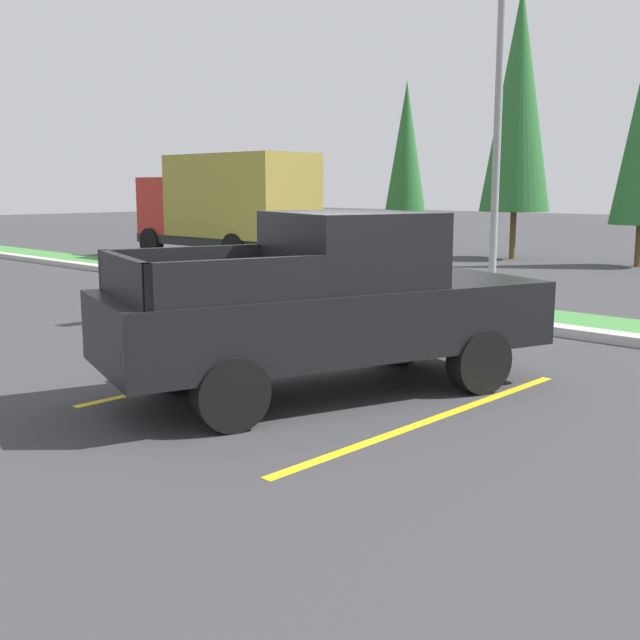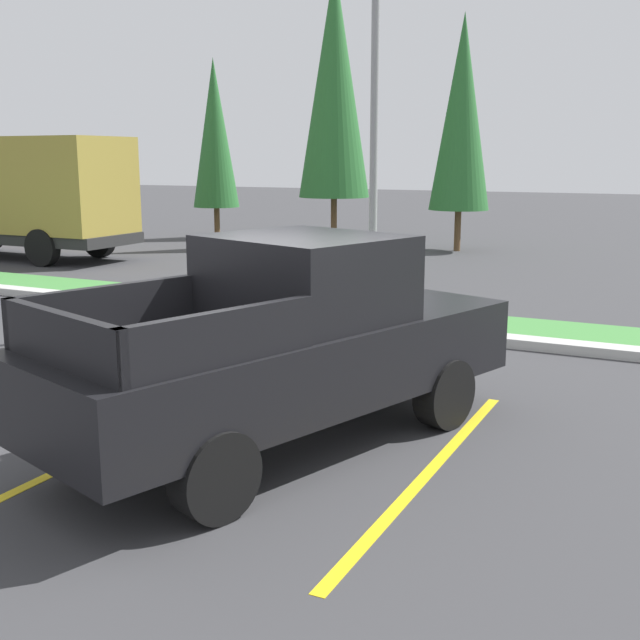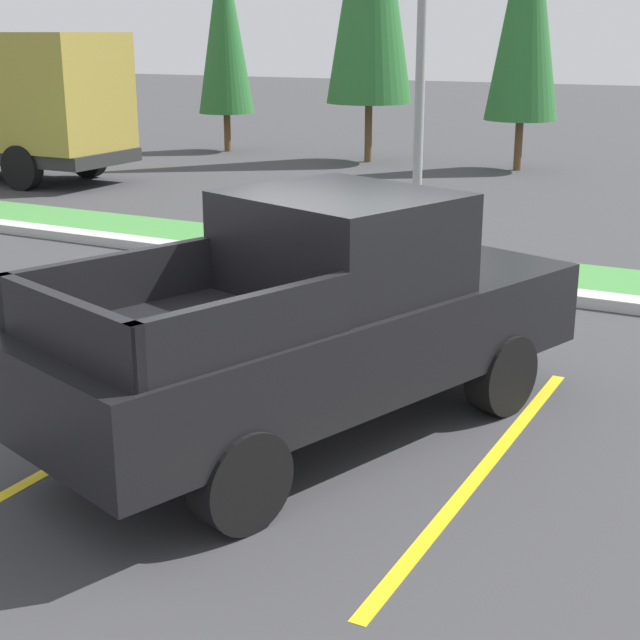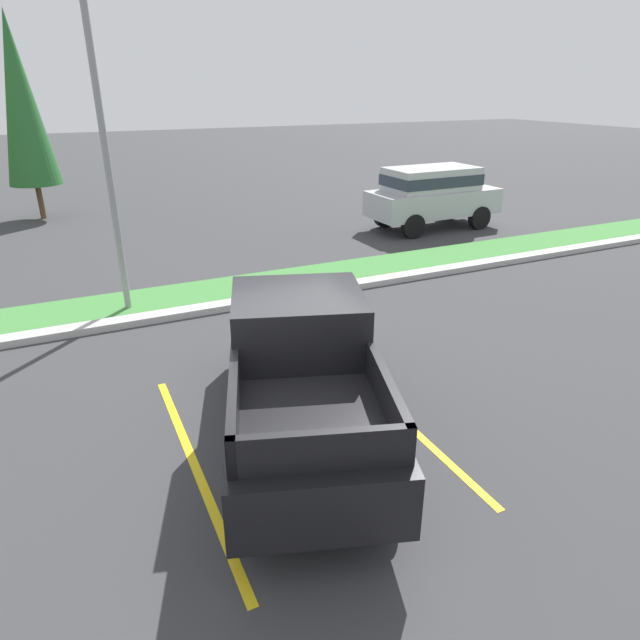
% 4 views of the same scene
% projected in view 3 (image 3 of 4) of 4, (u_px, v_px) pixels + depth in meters
% --- Properties ---
extents(ground_plane, '(120.00, 120.00, 0.00)m').
position_uv_depth(ground_plane, '(314.00, 419.00, 8.65)').
color(ground_plane, '#38383A').
extents(parking_line_near, '(0.12, 4.80, 0.01)m').
position_uv_depth(parking_line_near, '(174.00, 401.00, 9.05)').
color(parking_line_near, yellow).
rests_on(parking_line_near, ground).
extents(parking_line_far, '(0.12, 4.80, 0.01)m').
position_uv_depth(parking_line_far, '(484.00, 467.00, 7.67)').
color(parking_line_far, yellow).
rests_on(parking_line_far, ground).
extents(curb_strip, '(56.00, 0.40, 0.15)m').
position_uv_depth(curb_strip, '(487.00, 287.00, 12.86)').
color(curb_strip, '#B2B2AD').
rests_on(curb_strip, ground).
extents(grass_median, '(56.00, 1.80, 0.06)m').
position_uv_depth(grass_median, '(510.00, 272.00, 13.80)').
color(grass_median, '#42843D').
rests_on(grass_median, ground).
extents(pickup_truck_main, '(3.43, 5.55, 2.10)m').
position_uv_depth(pickup_truck_main, '(320.00, 319.00, 8.09)').
color(pickup_truck_main, black).
rests_on(pickup_truck_main, ground).
extents(cypress_tree_leftmost, '(1.62, 1.62, 6.23)m').
position_uv_depth(cypress_tree_leftmost, '(224.00, 23.00, 27.12)').
color(cypress_tree_leftmost, brown).
rests_on(cypress_tree_leftmost, ground).
extents(cypress_tree_center, '(1.84, 1.84, 7.06)m').
position_uv_depth(cypress_tree_center, '(527.00, 0.00, 23.09)').
color(cypress_tree_center, brown).
rests_on(cypress_tree_center, ground).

